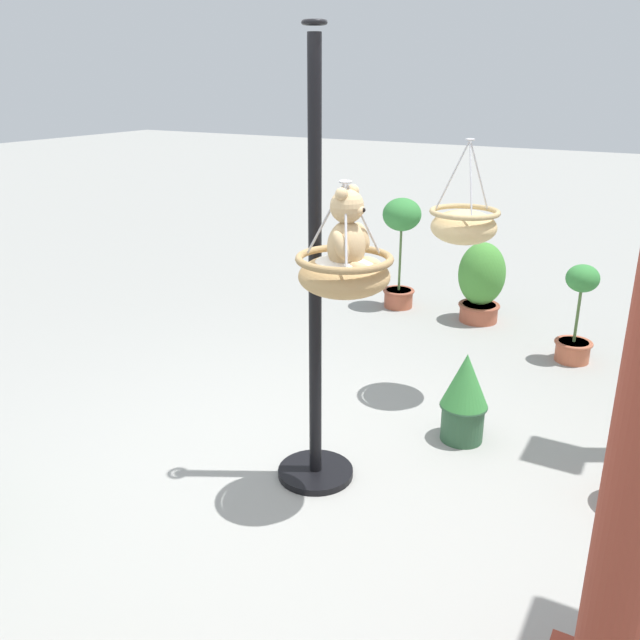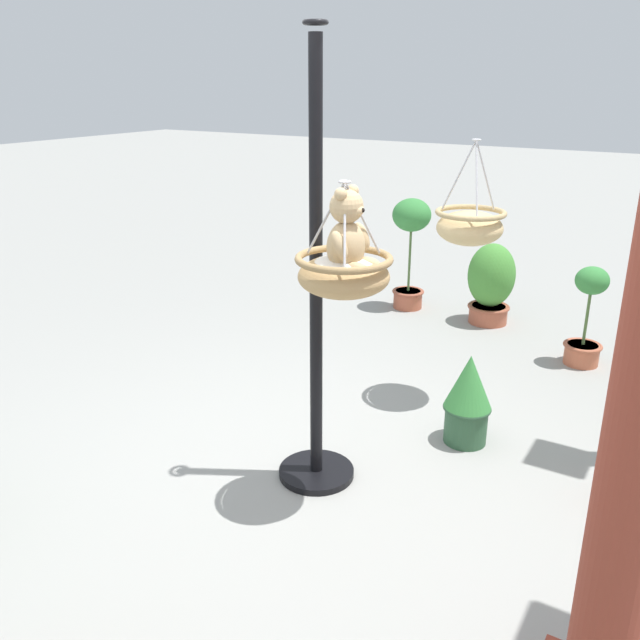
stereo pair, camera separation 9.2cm
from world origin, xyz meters
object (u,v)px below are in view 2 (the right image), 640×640
at_px(teddy_bear, 348,236).
at_px(potted_plant_bushy_green, 491,283).
at_px(display_pole_central, 316,355).
at_px(potted_plant_flowering_red, 468,398).
at_px(hanging_basket_with_teddy, 344,273).
at_px(hanging_basket_left_high, 470,225).
at_px(potted_plant_trailing_ivy, 411,241).
at_px(potted_plant_broad_leaf, 587,319).

bearing_deg(teddy_bear, potted_plant_bushy_green, -175.93).
xyz_separation_m(display_pole_central, potted_plant_bushy_green, (-3.06, 0.04, -0.37)).
bearing_deg(teddy_bear, potted_plant_flowering_red, 160.64).
height_order(display_pole_central, hanging_basket_with_teddy, display_pole_central).
height_order(teddy_bear, hanging_basket_left_high, hanging_basket_left_high).
bearing_deg(teddy_bear, potted_plant_trailing_ivy, -161.74).
bearing_deg(potted_plant_broad_leaf, hanging_basket_left_high, -29.92).
distance_m(hanging_basket_with_teddy, potted_plant_broad_leaf, 2.90).
xyz_separation_m(display_pole_central, potted_plant_flowering_red, (-0.82, 0.61, -0.46)).
bearing_deg(hanging_basket_with_teddy, potted_plant_broad_leaf, 164.16).
distance_m(hanging_basket_with_teddy, teddy_bear, 0.18).
height_order(teddy_bear, potted_plant_broad_leaf, teddy_bear).
bearing_deg(potted_plant_broad_leaf, potted_plant_trailing_ivy, -107.64).
relative_size(hanging_basket_with_teddy, potted_plant_bushy_green, 0.73).
xyz_separation_m(potted_plant_bushy_green, potted_plant_trailing_ivy, (-0.01, -0.83, 0.30)).
relative_size(potted_plant_bushy_green, potted_plant_broad_leaf, 0.94).
xyz_separation_m(display_pole_central, hanging_basket_left_high, (-1.37, 0.36, 0.51)).
height_order(display_pole_central, potted_plant_bushy_green, display_pole_central).
distance_m(hanging_basket_left_high, potted_plant_bushy_green, 1.93).
height_order(hanging_basket_left_high, potted_plant_bushy_green, hanging_basket_left_high).
distance_m(hanging_basket_with_teddy, potted_plant_flowering_red, 1.44).
xyz_separation_m(hanging_basket_left_high, potted_plant_bushy_green, (-1.68, -0.31, -0.88)).
bearing_deg(display_pole_central, hanging_basket_with_teddy, 59.04).
distance_m(display_pole_central, teddy_bear, 0.79).
xyz_separation_m(hanging_basket_with_teddy, potted_plant_trailing_ivy, (-3.21, -1.04, -0.62)).
bearing_deg(potted_plant_trailing_ivy, display_pole_central, 14.44).
bearing_deg(potted_plant_bushy_green, teddy_bear, 4.07).
distance_m(potted_plant_flowering_red, potted_plant_trailing_ivy, 2.67).
xyz_separation_m(hanging_basket_left_high, potted_plant_broad_leaf, (-1.12, 0.65, -0.89)).
bearing_deg(potted_plant_flowering_red, hanging_basket_with_teddy, -20.48).
bearing_deg(potted_plant_broad_leaf, potted_plant_bushy_green, -120.39).
bearing_deg(potted_plant_flowering_red, potted_plant_broad_leaf, 166.95).
bearing_deg(display_pole_central, potted_plant_flowering_red, 143.28).
distance_m(potted_plant_trailing_ivy, potted_plant_broad_leaf, 1.90).
xyz_separation_m(teddy_bear, potted_plant_broad_leaf, (-2.65, 0.73, -1.11)).
height_order(teddy_bear, potted_plant_flowering_red, teddy_bear).
relative_size(teddy_bear, potted_plant_flowering_red, 0.70).
xyz_separation_m(display_pole_central, potted_plant_broad_leaf, (-2.50, 1.00, -0.38)).
height_order(display_pole_central, potted_plant_trailing_ivy, display_pole_central).
height_order(display_pole_central, teddy_bear, display_pole_central).
bearing_deg(hanging_basket_with_teddy, potted_plant_flowering_red, 159.52).
relative_size(potted_plant_flowering_red, potted_plant_bushy_green, 0.78).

